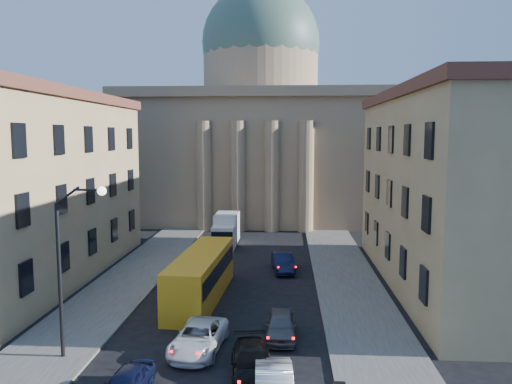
{
  "coord_description": "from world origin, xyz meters",
  "views": [
    {
      "loc": [
        3.76,
        -15.53,
        11.26
      ],
      "look_at": [
        1.74,
        17.21,
        7.56
      ],
      "focal_mm": 35.0,
      "sensor_mm": 36.0,
      "label": 1
    }
  ],
  "objects_px": {
    "car_left_near": "(126,384)",
    "box_truck": "(226,231)",
    "city_bus": "(201,274)",
    "street_lamp": "(69,257)"
  },
  "relations": [
    {
      "from": "street_lamp",
      "to": "city_bus",
      "type": "height_order",
      "value": "street_lamp"
    },
    {
      "from": "street_lamp",
      "to": "box_truck",
      "type": "height_order",
      "value": "street_lamp"
    },
    {
      "from": "city_bus",
      "to": "box_truck",
      "type": "distance_m",
      "value": 17.03
    },
    {
      "from": "car_left_near",
      "to": "city_bus",
      "type": "relative_size",
      "value": 0.33
    },
    {
      "from": "car_left_near",
      "to": "box_truck",
      "type": "bearing_deg",
      "value": 94.87
    },
    {
      "from": "street_lamp",
      "to": "car_left_near",
      "type": "bearing_deg",
      "value": -42.44
    },
    {
      "from": "city_bus",
      "to": "car_left_near",
      "type": "bearing_deg",
      "value": -91.0
    },
    {
      "from": "street_lamp",
      "to": "box_truck",
      "type": "bearing_deg",
      "value": 80.49
    },
    {
      "from": "box_truck",
      "to": "car_left_near",
      "type": "bearing_deg",
      "value": -90.6
    },
    {
      "from": "car_left_near",
      "to": "box_truck",
      "type": "distance_m",
      "value": 30.42
    }
  ]
}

